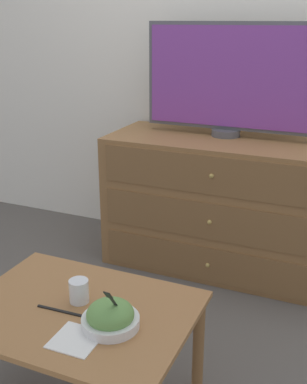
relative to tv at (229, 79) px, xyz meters
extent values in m
plane|color=#56514C|center=(0.04, 0.22, -1.09)|extent=(12.00, 12.00, 0.00)
cube|color=white|center=(0.04, 0.25, 0.21)|extent=(12.00, 0.05, 2.60)
cube|color=olive|center=(0.03, -0.08, -0.70)|extent=(1.33, 0.55, 0.77)
cube|color=brown|center=(0.03, -0.36, -0.96)|extent=(1.23, 0.01, 0.21)
sphere|color=tan|center=(0.03, -0.36, -0.96)|extent=(0.02, 0.02, 0.02)
cube|color=brown|center=(0.03, -0.36, -0.70)|extent=(1.23, 0.01, 0.21)
sphere|color=tan|center=(0.03, -0.36, -0.70)|extent=(0.02, 0.02, 0.02)
cube|color=brown|center=(0.03, -0.36, -0.45)|extent=(1.23, 0.01, 0.21)
sphere|color=tan|center=(0.03, -0.36, -0.45)|extent=(0.02, 0.02, 0.02)
cylinder|color=#515156|center=(0.00, 0.00, -0.30)|extent=(0.16, 0.16, 0.04)
cube|color=#515156|center=(0.00, 0.00, 0.01)|extent=(0.94, 0.04, 0.58)
cube|color=#7A3893|center=(0.00, -0.02, 0.01)|extent=(0.90, 0.01, 0.54)
cube|color=#9E6B3D|center=(-0.13, -1.40, -0.66)|extent=(0.81, 0.60, 0.02)
cylinder|color=brown|center=(-0.50, -1.14, -0.88)|extent=(0.04, 0.04, 0.42)
cylinder|color=brown|center=(0.23, -1.14, -0.88)|extent=(0.04, 0.04, 0.42)
cylinder|color=silver|center=(0.02, -1.44, -0.63)|extent=(0.19, 0.19, 0.03)
ellipsoid|color=#66994C|center=(0.02, -1.44, -0.60)|extent=(0.16, 0.16, 0.09)
cube|color=black|center=(0.04, -1.45, -0.56)|extent=(0.02, 0.08, 0.12)
cube|color=black|center=(0.04, -1.49, -0.50)|extent=(0.03, 0.02, 0.03)
cylinder|color=white|center=(-0.15, -1.36, -0.62)|extent=(0.06, 0.06, 0.05)
cylinder|color=white|center=(-0.15, -1.36, -0.61)|extent=(0.07, 0.07, 0.09)
cube|color=white|center=(-0.05, -1.55, -0.65)|extent=(0.15, 0.15, 0.00)
cube|color=black|center=(-0.18, -1.44, -0.65)|extent=(0.18, 0.02, 0.01)
camera|label=1|loc=(0.69, -2.63, 0.31)|focal=45.00mm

